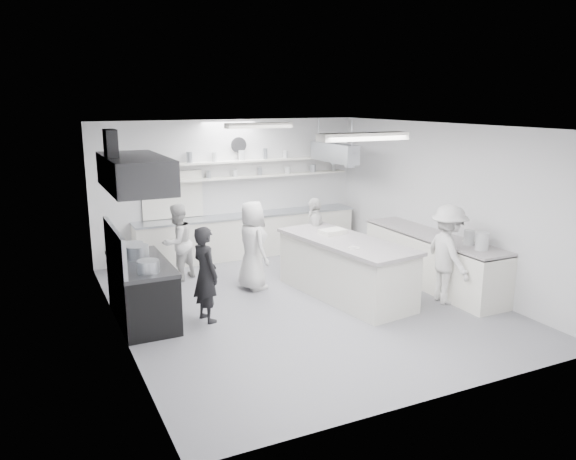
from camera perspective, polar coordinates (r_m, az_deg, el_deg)
name	(u,v)px	position (r m, az deg, el deg)	size (l,w,h in m)	color
floor	(301,303)	(9.71, 1.34, -7.49)	(6.00, 7.00, 0.02)	gray
ceiling	(302,126)	(9.10, 1.44, 10.61)	(6.00, 7.00, 0.02)	white
wall_back	(230,188)	(12.46, -5.93, 4.26)	(6.00, 0.04, 3.00)	silver
wall_front	(444,276)	(6.47, 15.59, -4.58)	(6.00, 0.04, 3.00)	silver
wall_left	(116,236)	(8.40, -17.19, -0.62)	(0.04, 7.00, 3.00)	silver
wall_right	(443,204)	(10.95, 15.54, 2.61)	(0.04, 7.00, 3.00)	silver
stove	(142,293)	(9.13, -14.63, -6.23)	(0.80, 1.80, 0.90)	black
exhaust_hood	(135,173)	(8.70, -15.36, 5.66)	(0.85, 2.00, 0.50)	#333335
back_counter	(248,235)	(12.49, -4.05, -0.55)	(5.00, 0.60, 0.92)	white
shelf_lower	(261,176)	(12.55, -2.73, 5.53)	(4.20, 0.26, 0.04)	white
shelf_upper	(261,160)	(12.51, -2.75, 7.12)	(4.20, 0.26, 0.04)	white
pass_through_window	(172,195)	(12.08, -11.71, 3.53)	(1.30, 0.04, 1.00)	black
wall_clock	(238,145)	(12.38, -5.09, 8.65)	(0.32, 0.32, 0.05)	white
right_counter	(432,261)	(10.81, 14.49, -3.07)	(0.74, 3.30, 0.94)	white
pot_rack	(334,153)	(12.21, 4.72, 7.88)	(0.30, 1.60, 0.40)	#A8ADB5
light_fixture_front	(364,137)	(7.54, 7.72, 9.43)	(1.30, 0.25, 0.10)	white
light_fixture_rear	(259,125)	(10.74, -2.99, 10.61)	(1.30, 0.25, 0.10)	white
prep_island	(345,269)	(9.93, 5.86, -4.01)	(1.00, 2.68, 0.99)	white
stove_pot	(138,254)	(9.16, -15.11, -2.33)	(0.36, 0.36, 0.26)	#A8ADB5
cook_stove	(206,274)	(8.82, -8.42, -4.48)	(0.56, 0.37, 1.53)	black
cook_back	(178,242)	(10.92, -11.21, -1.24)	(0.73, 0.57, 1.49)	silver
cook_island_left	(253,245)	(10.22, -3.64, -1.58)	(0.80, 0.52, 1.64)	silver
cook_island_right	(315,236)	(11.10, 2.74, -0.62)	(0.91, 0.38, 1.55)	silver
cook_right	(448,254)	(9.87, 15.99, -2.40)	(1.10, 0.63, 1.70)	silver
bowl_island_a	(326,232)	(10.40, 3.87, -0.17)	(0.28, 0.28, 0.07)	#A8ADB5
bowl_island_b	(354,249)	(9.23, 6.73, -1.97)	(0.20, 0.20, 0.06)	white
bowl_right	(470,243)	(10.28, 18.09, -1.26)	(0.25, 0.25, 0.06)	white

